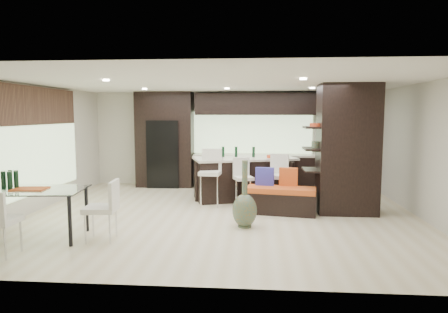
# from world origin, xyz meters

# --- Properties ---
(ground) EXTENTS (8.00, 8.00, 0.00)m
(ground) POSITION_xyz_m (0.00, 0.00, 0.00)
(ground) COLOR beige
(ground) RESTS_ON ground
(back_wall) EXTENTS (8.00, 0.02, 2.70)m
(back_wall) POSITION_xyz_m (0.00, 3.50, 1.35)
(back_wall) COLOR beige
(back_wall) RESTS_ON ground
(left_wall) EXTENTS (0.02, 7.00, 2.70)m
(left_wall) POSITION_xyz_m (-4.00, 0.00, 1.35)
(left_wall) COLOR beige
(left_wall) RESTS_ON ground
(right_wall) EXTENTS (0.02, 7.00, 2.70)m
(right_wall) POSITION_xyz_m (4.00, 0.00, 1.35)
(right_wall) COLOR beige
(right_wall) RESTS_ON ground
(ceiling) EXTENTS (8.00, 7.00, 0.02)m
(ceiling) POSITION_xyz_m (0.00, 0.00, 2.70)
(ceiling) COLOR white
(ceiling) RESTS_ON ground
(window_left) EXTENTS (0.04, 3.20, 1.90)m
(window_left) POSITION_xyz_m (-3.96, 0.20, 1.35)
(window_left) COLOR #B2D199
(window_left) RESTS_ON left_wall
(window_back) EXTENTS (3.40, 0.04, 1.20)m
(window_back) POSITION_xyz_m (0.60, 3.46, 1.55)
(window_back) COLOR #B2D199
(window_back) RESTS_ON back_wall
(stone_accent) EXTENTS (0.08, 3.00, 0.80)m
(stone_accent) POSITION_xyz_m (-3.93, 0.20, 2.25)
(stone_accent) COLOR brown
(stone_accent) RESTS_ON left_wall
(ceiling_spots) EXTENTS (4.00, 3.00, 0.02)m
(ceiling_spots) POSITION_xyz_m (0.00, 0.25, 2.68)
(ceiling_spots) COLOR white
(ceiling_spots) RESTS_ON ceiling
(back_cabinetry) EXTENTS (6.80, 0.68, 2.70)m
(back_cabinetry) POSITION_xyz_m (0.50, 3.17, 1.35)
(back_cabinetry) COLOR black
(back_cabinetry) RESTS_ON ground
(refrigerator) EXTENTS (0.90, 0.68, 1.90)m
(refrigerator) POSITION_xyz_m (-1.90, 3.12, 0.95)
(refrigerator) COLOR black
(refrigerator) RESTS_ON ground
(partition_column) EXTENTS (1.20, 0.80, 2.70)m
(partition_column) POSITION_xyz_m (2.60, 0.40, 1.35)
(partition_column) COLOR black
(partition_column) RESTS_ON ground
(kitchen_island) EXTENTS (2.66, 1.75, 1.02)m
(kitchen_island) POSITION_xyz_m (0.42, 1.63, 0.51)
(kitchen_island) COLOR black
(kitchen_island) RESTS_ON ground
(stool_left) EXTENTS (0.50, 0.50, 1.04)m
(stool_left) POSITION_xyz_m (-0.33, 0.77, 0.52)
(stool_left) COLOR silver
(stool_left) RESTS_ON ground
(stool_mid) EXTENTS (0.50, 0.50, 0.88)m
(stool_mid) POSITION_xyz_m (0.42, 0.80, 0.44)
(stool_mid) COLOR silver
(stool_mid) RESTS_ON ground
(stool_right) EXTENTS (0.53, 0.53, 0.96)m
(stool_right) POSITION_xyz_m (1.18, 0.79, 0.48)
(stool_right) COLOR silver
(stool_right) RESTS_ON ground
(bench) EXTENTS (1.52, 0.79, 0.56)m
(bench) POSITION_xyz_m (1.23, 0.20, 0.28)
(bench) COLOR black
(bench) RESTS_ON ground
(floor_vase) EXTENTS (0.46, 0.46, 1.24)m
(floor_vase) POSITION_xyz_m (0.50, -0.87, 0.62)
(floor_vase) COLOR #48563E
(floor_vase) RESTS_ON ground
(dining_table) EXTENTS (1.83, 1.15, 0.84)m
(dining_table) POSITION_xyz_m (-3.03, -1.84, 0.42)
(dining_table) COLOR white
(dining_table) RESTS_ON ground
(chair_near) EXTENTS (0.50, 0.50, 0.91)m
(chair_near) POSITION_xyz_m (-3.03, -2.66, 0.46)
(chair_near) COLOR silver
(chair_near) RESTS_ON ground
(chair_end) EXTENTS (0.54, 0.54, 0.92)m
(chair_end) POSITION_xyz_m (-1.83, -1.84, 0.46)
(chair_end) COLOR silver
(chair_end) RESTS_ON ground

